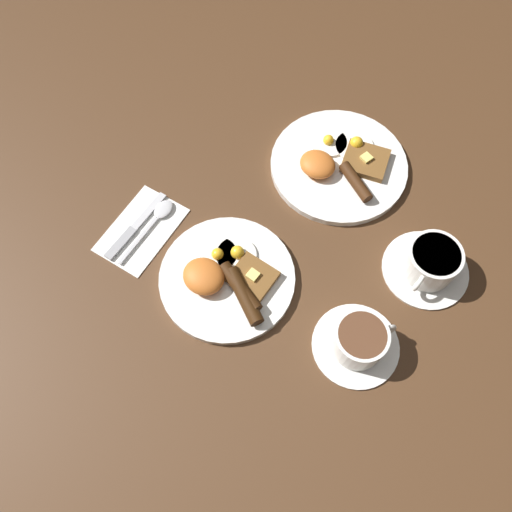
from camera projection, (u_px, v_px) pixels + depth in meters
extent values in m
plane|color=#4C301C|center=(227.00, 280.00, 0.93)|extent=(3.00, 3.00, 0.00)
cylinder|color=white|center=(227.00, 278.00, 0.93)|extent=(0.25, 0.25, 0.01)
cylinder|color=white|center=(218.00, 255.00, 0.94)|extent=(0.07, 0.07, 0.01)
sphere|color=yellow|center=(217.00, 254.00, 0.93)|extent=(0.02, 0.02, 0.02)
cylinder|color=white|center=(236.00, 255.00, 0.94)|extent=(0.08, 0.08, 0.01)
sphere|color=yellow|center=(237.00, 252.00, 0.93)|extent=(0.03, 0.03, 0.03)
ellipsoid|color=orange|center=(204.00, 276.00, 0.90)|extent=(0.08, 0.07, 0.04)
cylinder|color=#331C0A|center=(244.00, 296.00, 0.89)|extent=(0.11, 0.08, 0.03)
cylinder|color=#361D0B|center=(240.00, 288.00, 0.90)|extent=(0.11, 0.06, 0.03)
cube|color=brown|center=(253.00, 277.00, 0.91)|extent=(0.08, 0.07, 0.01)
cube|color=#F4E072|center=(253.00, 275.00, 0.90)|extent=(0.02, 0.02, 0.01)
cylinder|color=white|center=(339.00, 165.00, 1.04)|extent=(0.28, 0.28, 0.01)
cylinder|color=white|center=(329.00, 142.00, 1.05)|extent=(0.08, 0.08, 0.01)
sphere|color=yellow|center=(328.00, 140.00, 1.04)|extent=(0.02, 0.02, 0.02)
cylinder|color=white|center=(354.00, 146.00, 1.05)|extent=(0.08, 0.08, 0.01)
sphere|color=yellow|center=(356.00, 143.00, 1.04)|extent=(0.03, 0.03, 0.03)
ellipsoid|color=orange|center=(316.00, 164.00, 1.01)|extent=(0.07, 0.07, 0.03)
cylinder|color=#3A1F0D|center=(356.00, 182.00, 1.00)|extent=(0.09, 0.06, 0.02)
cube|color=brown|center=(365.00, 161.00, 1.03)|extent=(0.11, 0.10, 0.01)
cube|color=#F4E072|center=(366.00, 158.00, 1.02)|extent=(0.02, 0.02, 0.01)
cylinder|color=white|center=(356.00, 345.00, 0.88)|extent=(0.15, 0.15, 0.01)
cylinder|color=white|center=(359.00, 340.00, 0.84)|extent=(0.09, 0.09, 0.06)
cylinder|color=#56331E|center=(363.00, 335.00, 0.82)|extent=(0.08, 0.08, 0.00)
torus|color=white|center=(385.00, 331.00, 0.85)|extent=(0.03, 0.04, 0.04)
cylinder|color=white|center=(425.00, 269.00, 0.94)|extent=(0.16, 0.16, 0.01)
cylinder|color=white|center=(431.00, 261.00, 0.91)|extent=(0.10, 0.10, 0.06)
cylinder|color=#56331E|center=(437.00, 254.00, 0.88)|extent=(0.09, 0.09, 0.00)
torus|color=white|center=(420.00, 281.00, 0.89)|extent=(0.01, 0.04, 0.04)
cube|color=white|center=(141.00, 229.00, 0.98)|extent=(0.13, 0.18, 0.01)
cube|color=silver|center=(149.00, 211.00, 0.99)|extent=(0.02, 0.10, 0.00)
cube|color=#9E9EA3|center=(121.00, 243.00, 0.96)|extent=(0.02, 0.08, 0.01)
ellipsoid|color=silver|center=(163.00, 209.00, 0.99)|extent=(0.04, 0.05, 0.01)
cube|color=silver|center=(138.00, 240.00, 0.96)|extent=(0.02, 0.12, 0.00)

